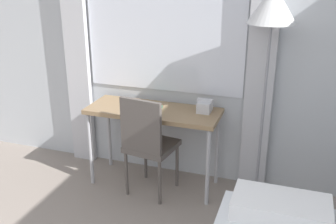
# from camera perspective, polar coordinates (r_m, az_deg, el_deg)

# --- Properties ---
(wall_back_with_window) EXTENTS (5.38, 0.13, 2.70)m
(wall_back_with_window) POSITION_cam_1_polar(r_m,az_deg,el_deg) (3.57, 3.68, 10.62)
(wall_back_with_window) COLOR silver
(wall_back_with_window) RESTS_ON ground_plane
(desk) EXTENTS (1.20, 0.46, 0.76)m
(desk) POSITION_cam_1_polar(r_m,az_deg,el_deg) (3.55, -2.13, -0.70)
(desk) COLOR #937551
(desk) RESTS_ON ground_plane
(desk_chair) EXTENTS (0.46, 0.46, 0.94)m
(desk_chair) POSITION_cam_1_polar(r_m,az_deg,el_deg) (3.43, -2.98, -4.20)
(desk_chair) COLOR #59514C
(desk_chair) RESTS_ON ground_plane
(standing_lamp) EXTENTS (0.38, 0.38, 1.84)m
(standing_lamp) POSITION_cam_1_polar(r_m,az_deg,el_deg) (3.15, 14.81, 13.02)
(standing_lamp) COLOR #4C4C51
(standing_lamp) RESTS_ON ground_plane
(telephone) EXTENTS (0.13, 0.15, 0.12)m
(telephone) POSITION_cam_1_polar(r_m,az_deg,el_deg) (3.46, 5.35, 0.86)
(telephone) COLOR silver
(telephone) RESTS_ON desk
(book) EXTENTS (0.30, 0.27, 0.02)m
(book) POSITION_cam_1_polar(r_m,az_deg,el_deg) (3.55, -3.37, 0.77)
(book) COLOR #33664C
(book) RESTS_ON desk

